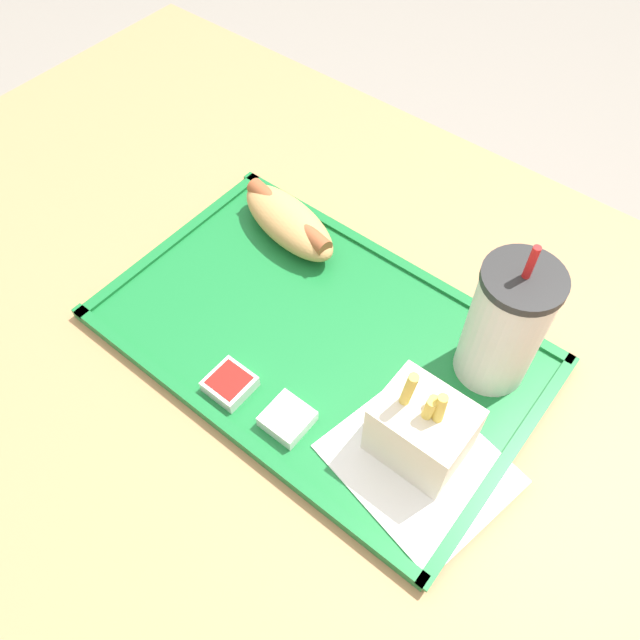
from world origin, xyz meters
TOP-DOWN VIEW (x-y plane):
  - ground_plane at (0.00, 0.00)m, footprint 8.00×8.00m
  - dining_table at (0.00, 0.00)m, footprint 1.27×0.83m
  - food_tray at (0.00, 0.03)m, footprint 0.45×0.28m
  - paper_napkin at (0.16, -0.02)m, footprint 0.18×0.16m
  - soda_cup at (0.16, 0.11)m, footprint 0.07×0.07m
  - hot_dog_far at (-0.12, 0.12)m, footprint 0.15×0.08m
  - fries_carton at (0.15, -0.01)m, footprint 0.08×0.06m
  - sauce_cup_mayo at (0.04, -0.07)m, footprint 0.04×0.04m
  - sauce_cup_ketchup at (-0.03, -0.07)m, footprint 0.04×0.04m

SIDE VIEW (x-z plane):
  - ground_plane at x=0.00m, z-range 0.00..0.00m
  - dining_table at x=0.00m, z-range 0.00..0.74m
  - food_tray at x=0.00m, z-range 0.74..0.75m
  - paper_napkin at x=0.16m, z-range 0.75..0.75m
  - sauce_cup_mayo at x=0.04m, z-range 0.75..0.77m
  - sauce_cup_ketchup at x=-0.03m, z-range 0.75..0.77m
  - hot_dog_far at x=-0.12m, z-range 0.75..0.79m
  - fries_carton at x=0.15m, z-range 0.73..0.85m
  - soda_cup at x=0.16m, z-range 0.73..0.91m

